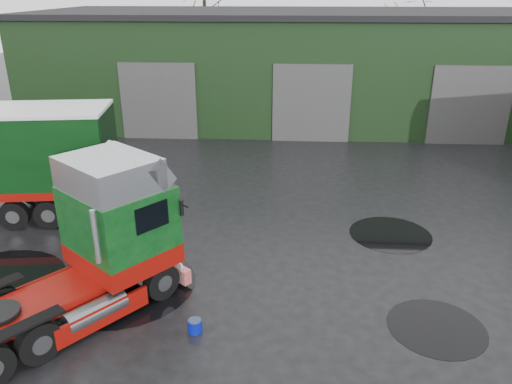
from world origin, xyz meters
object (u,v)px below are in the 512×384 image
Objects in this scene: wash_bucket at (195,326)px; tree_back_b at (406,39)px; warehouse at (308,64)px; tree_back_a at (205,25)px; hero_tractor at (56,250)px.

tree_back_b is (11.26, 32.13, 3.59)m from wash_bucket.
tree_back_b is at bearing 70.69° from wash_bucket.
warehouse is 3.41× the size of tree_back_a.
warehouse reaches higher than hero_tractor.
wash_bucket is at bearing -81.61° from tree_back_a.
tree_back_a is (-1.50, 31.82, 2.83)m from hero_tractor.
hero_tractor is (-6.50, -21.82, -1.24)m from warehouse.
hero_tractor is 35.02m from tree_back_b.
tree_back_b reaches higher than wash_bucket.
warehouse is 22.57m from wash_bucket.
warehouse is 5.25× the size of hero_tractor.
warehouse is 12.90m from tree_back_a.
tree_back_a is at bearing 131.66° from hero_tractor.
tree_back_a reaches higher than warehouse.
tree_back_b reaches higher than warehouse.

